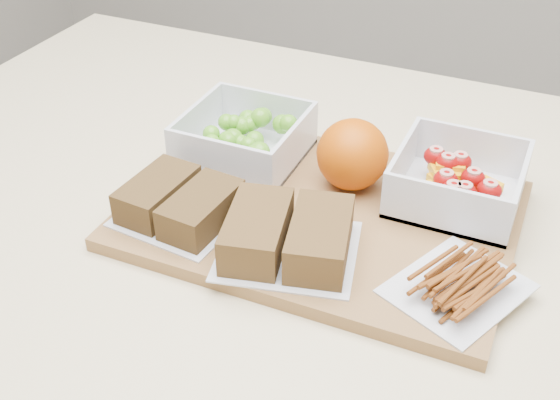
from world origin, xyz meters
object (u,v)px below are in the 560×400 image
at_px(orange, 352,154).
at_px(sandwich_bag_center, 288,235).
at_px(grape_container, 246,138).
at_px(fruit_container, 457,183).
at_px(cutting_board, 321,215).
at_px(sandwich_bag_left, 179,203).
at_px(pretzel_bag, 459,279).

relative_size(orange, sandwich_bag_center, 0.50).
xyz_separation_m(grape_container, sandwich_bag_center, (0.12, -0.15, -0.00)).
bearing_deg(grape_container, fruit_container, 2.63).
xyz_separation_m(cutting_board, grape_container, (-0.13, 0.07, 0.03)).
height_order(fruit_container, orange, orange).
bearing_deg(sandwich_bag_left, pretzel_bag, 1.29).
relative_size(cutting_board, grape_container, 3.04).
relative_size(orange, pretzel_bag, 0.52).
relative_size(sandwich_bag_left, pretzel_bag, 0.86).
height_order(sandwich_bag_left, sandwich_bag_center, sandwich_bag_center).
distance_m(orange, sandwich_bag_center, 0.15).
height_order(grape_container, pretzel_bag, grape_container).
height_order(sandwich_bag_left, pretzel_bag, sandwich_bag_left).
xyz_separation_m(fruit_container, pretzel_bag, (0.04, -0.15, -0.01)).
distance_m(sandwich_bag_left, pretzel_bag, 0.30).
distance_m(cutting_board, orange, 0.08).
xyz_separation_m(grape_container, fruit_container, (0.26, 0.01, -0.00)).
distance_m(cutting_board, pretzel_bag, 0.18).
height_order(orange, pretzel_bag, orange).
bearing_deg(grape_container, pretzel_bag, -25.00).
distance_m(fruit_container, sandwich_bag_left, 0.31).
relative_size(grape_container, pretzel_bag, 0.88).
bearing_deg(pretzel_bag, cutting_board, 157.54).
bearing_deg(pretzel_bag, sandwich_bag_center, -175.38).
height_order(grape_container, fruit_container, same).
height_order(sandwich_bag_center, pretzel_bag, sandwich_bag_center).
bearing_deg(sandwich_bag_center, cutting_board, 86.77).
bearing_deg(sandwich_bag_left, cutting_board, 29.08).
distance_m(orange, sandwich_bag_left, 0.20).
bearing_deg(pretzel_bag, sandwich_bag_left, -178.71).
relative_size(cutting_board, sandwich_bag_center, 2.55).
xyz_separation_m(cutting_board, pretzel_bag, (0.17, -0.07, 0.02)).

